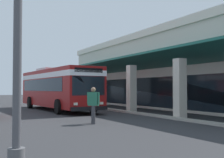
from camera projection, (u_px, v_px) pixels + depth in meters
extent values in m
plane|color=#2D2D30|center=(138.00, 106.00, 27.62)|extent=(120.00, 120.00, 0.00)
cube|color=#9E998E|center=(108.00, 109.00, 22.77)|extent=(37.42, 0.50, 0.12)
cube|color=beige|center=(199.00, 74.00, 27.38)|extent=(31.18, 12.40, 6.12)
cube|color=silver|center=(199.00, 39.00, 27.50)|extent=(31.48, 12.70, 0.60)
cube|color=beige|center=(63.00, 89.00, 34.59)|extent=(0.55, 0.55, 3.36)
cube|color=beige|center=(79.00, 89.00, 29.99)|extent=(0.55, 0.55, 3.36)
cube|color=beige|center=(101.00, 89.00, 25.40)|extent=(0.55, 0.55, 3.36)
cube|color=beige|center=(131.00, 89.00, 20.80)|extent=(0.55, 0.55, 3.36)
cube|color=beige|center=(180.00, 88.00, 16.20)|extent=(0.55, 0.55, 3.36)
cube|color=#19594C|center=(129.00, 64.00, 23.78)|extent=(31.18, 3.16, 0.82)
cube|color=#19232D|center=(145.00, 92.00, 24.46)|extent=(26.19, 0.08, 2.40)
cube|color=maroon|center=(57.00, 88.00, 22.52)|extent=(11.14, 3.22, 2.75)
cube|color=white|center=(57.00, 76.00, 22.56)|extent=(11.16, 3.24, 0.36)
cube|color=#19232D|center=(56.00, 85.00, 22.79)|extent=(9.38, 3.14, 0.90)
cube|color=#19232D|center=(89.00, 86.00, 17.85)|extent=(0.20, 2.24, 1.20)
cube|color=black|center=(89.00, 70.00, 17.88)|extent=(0.18, 1.94, 0.28)
cube|color=black|center=(90.00, 109.00, 17.69)|extent=(0.35, 2.46, 0.24)
cube|color=silver|center=(102.00, 103.00, 18.23)|extent=(0.07, 0.24, 0.16)
cube|color=silver|center=(76.00, 104.00, 17.31)|extent=(0.07, 0.24, 0.16)
cube|color=silver|center=(51.00, 70.00, 23.86)|extent=(2.51, 1.93, 0.24)
cylinder|color=black|center=(93.00, 105.00, 20.04)|extent=(1.00, 0.30, 1.00)
cylinder|color=black|center=(58.00, 107.00, 18.72)|extent=(1.00, 0.30, 1.00)
cylinder|color=black|center=(59.00, 102.00, 25.77)|extent=(1.00, 0.30, 1.00)
cylinder|color=black|center=(30.00, 103.00, 24.45)|extent=(1.00, 0.30, 1.00)
cylinder|color=#38383D|center=(94.00, 115.00, 13.51)|extent=(0.16, 0.16, 0.86)
cylinder|color=#38383D|center=(93.00, 114.00, 13.85)|extent=(0.16, 0.16, 0.86)
cube|color=#26664C|center=(93.00, 99.00, 13.71)|extent=(0.52, 0.49, 0.64)
sphere|color=#8C664C|center=(93.00, 90.00, 13.72)|extent=(0.23, 0.23, 0.23)
cylinder|color=#26664C|center=(99.00, 98.00, 13.55)|extent=(0.09, 0.09, 0.58)
cylinder|color=#26664C|center=(88.00, 98.00, 13.86)|extent=(0.09, 0.09, 0.58)
cube|color=#4C4742|center=(79.00, 101.00, 32.54)|extent=(0.80, 0.80, 0.53)
cylinder|color=#332319|center=(79.00, 99.00, 32.55)|extent=(0.68, 0.68, 0.02)
cylinder|color=brown|center=(79.00, 90.00, 32.59)|extent=(0.16, 0.16, 2.03)
ellipsoid|color=#1E6028|center=(80.00, 80.00, 32.14)|extent=(1.06, 0.36, 0.14)
ellipsoid|color=#1E6028|center=(84.00, 80.00, 32.80)|extent=(0.33, 1.03, 0.18)
ellipsoid|color=#1E6028|center=(78.00, 80.00, 33.14)|extent=(1.11, 0.38, 0.14)
ellipsoid|color=#1E6028|center=(75.00, 80.00, 32.45)|extent=(0.31, 0.96, 0.17)
cylinder|color=#59595B|center=(16.00, 158.00, 6.10)|extent=(0.36, 0.36, 0.40)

